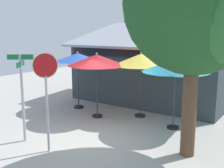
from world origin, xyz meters
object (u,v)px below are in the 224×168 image
(shade_tree, at_px, (201,5))
(stop_sign, at_px, (46,85))
(patio_umbrella_crimson_center, at_px, (97,60))
(patio_umbrella_mustard_right, at_px, (141,60))
(patio_umbrella_teal_far_right, at_px, (175,66))
(patio_umbrella_royal_blue_left, at_px, (78,58))
(street_sign_post, at_px, (22,89))

(shade_tree, bearing_deg, stop_sign, -150.93)
(patio_umbrella_crimson_center, xyz_separation_m, patio_umbrella_mustard_right, (1.45, 1.06, 0.01))
(patio_umbrella_mustard_right, xyz_separation_m, patio_umbrella_teal_far_right, (1.70, -0.58, -0.07))
(stop_sign, bearing_deg, patio_umbrella_mustard_right, 82.75)
(stop_sign, xyz_separation_m, patio_umbrella_crimson_center, (-0.87, 3.49, 0.34))
(stop_sign, bearing_deg, patio_umbrella_teal_far_right, 60.15)
(stop_sign, bearing_deg, patio_umbrella_royal_blue_left, 120.75)
(patio_umbrella_crimson_center, height_order, shade_tree, shade_tree)
(street_sign_post, relative_size, patio_umbrella_royal_blue_left, 1.09)
(patio_umbrella_crimson_center, bearing_deg, patio_umbrella_mustard_right, 36.25)
(patio_umbrella_royal_blue_left, bearing_deg, patio_umbrella_crimson_center, -21.40)
(stop_sign, height_order, patio_umbrella_royal_blue_left, stop_sign)
(patio_umbrella_royal_blue_left, distance_m, shade_tree, 6.72)
(patio_umbrella_crimson_center, distance_m, patio_umbrella_teal_far_right, 3.19)
(patio_umbrella_teal_far_right, bearing_deg, patio_umbrella_crimson_center, -171.21)
(street_sign_post, height_order, stop_sign, stop_sign)
(patio_umbrella_royal_blue_left, relative_size, patio_umbrella_crimson_center, 0.98)
(patio_umbrella_mustard_right, xyz_separation_m, shade_tree, (3.10, -2.52, 1.81))
(stop_sign, height_order, patio_umbrella_mustard_right, stop_sign)
(stop_sign, relative_size, shade_tree, 0.48)
(patio_umbrella_crimson_center, bearing_deg, stop_sign, -76.00)
(patio_umbrella_mustard_right, bearing_deg, patio_umbrella_teal_far_right, -18.67)
(stop_sign, xyz_separation_m, patio_umbrella_teal_far_right, (2.29, 3.98, 0.28))
(patio_umbrella_royal_blue_left, bearing_deg, shade_tree, -18.67)
(shade_tree, bearing_deg, street_sign_post, -158.57)
(patio_umbrella_crimson_center, height_order, patio_umbrella_mustard_right, patio_umbrella_mustard_right)
(patio_umbrella_crimson_center, relative_size, patio_umbrella_teal_far_right, 1.02)
(patio_umbrella_crimson_center, bearing_deg, shade_tree, -17.70)
(street_sign_post, xyz_separation_m, patio_umbrella_crimson_center, (0.37, 3.38, 0.63))
(patio_umbrella_mustard_right, bearing_deg, shade_tree, -39.09)
(patio_umbrella_crimson_center, distance_m, patio_umbrella_mustard_right, 1.80)
(patio_umbrella_royal_blue_left, bearing_deg, patio_umbrella_teal_far_right, -1.56)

